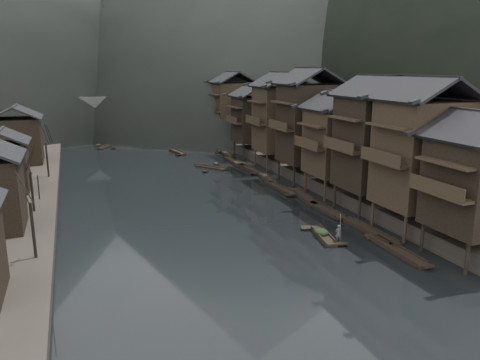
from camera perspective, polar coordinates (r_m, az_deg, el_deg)
name	(u,v)px	position (r m, az deg, el deg)	size (l,w,h in m)	color
water	(241,250)	(40.49, 0.16, -8.51)	(300.00, 300.00, 0.00)	black
right_bank	(343,145)	(90.32, 12.41, 4.20)	(40.00, 200.00, 1.80)	#2D2823
stilt_houses	(314,117)	(62.79, 8.97, 7.57)	(9.00, 67.60, 15.39)	black
bare_trees	(22,179)	(42.41, -25.01, 0.09)	(3.83, 44.65, 7.66)	black
moored_sampans	(273,181)	(63.34, 3.99, -0.13)	(2.87, 60.97, 0.47)	black
midriver_boats	(162,155)	(83.29, -9.47, 3.06)	(17.62, 30.79, 0.45)	black
stone_bridge	(131,113)	(108.46, -13.16, 7.95)	(40.00, 6.00, 9.00)	#4C4C4F
hero_sampan	(323,236)	(43.81, 10.10, -6.69)	(2.19, 5.57, 0.44)	black
cargo_heap	(321,229)	(43.78, 9.91, -5.86)	(1.21, 1.59, 0.73)	black
boatman	(339,231)	(42.15, 11.92, -6.09)	(0.59, 0.38, 1.61)	#4C4C4E
bamboo_pole	(342,201)	(41.44, 12.34, -2.55)	(0.06, 0.06, 4.68)	#8C7A51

